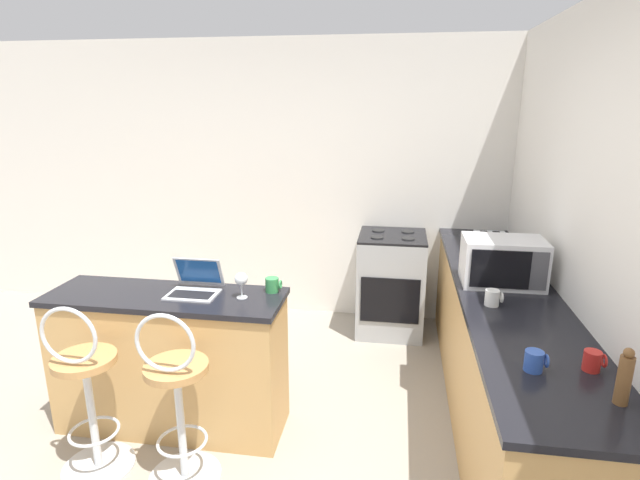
{
  "coord_description": "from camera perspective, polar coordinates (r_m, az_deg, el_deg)",
  "views": [
    {
      "loc": [
        0.94,
        -2.07,
        2.05
      ],
      "look_at": [
        0.36,
        1.59,
        1.01
      ],
      "focal_mm": 28.0,
      "sensor_mm": 36.0,
      "label": 1
    }
  ],
  "objects": [
    {
      "name": "mug_white",
      "position": [
        3.05,
        19.14,
        -6.25
      ],
      "size": [
        0.1,
        0.08,
        0.09
      ],
      "color": "white",
      "rests_on": "counter_right"
    },
    {
      "name": "wall_back",
      "position": [
        4.78,
        -2.5,
        6.62
      ],
      "size": [
        12.0,
        0.06,
        2.6
      ],
      "color": "silver",
      "rests_on": "ground_plane"
    },
    {
      "name": "pepper_mill",
      "position": [
        2.31,
        31.45,
        -13.27
      ],
      "size": [
        0.05,
        0.05,
        0.24
      ],
      "color": "brown",
      "rests_on": "counter_right"
    },
    {
      "name": "bar_stool_near",
      "position": [
        3.14,
        -25.1,
        -15.61
      ],
      "size": [
        0.4,
        0.4,
        1.04
      ],
      "color": "silver",
      "rests_on": "ground_plane"
    },
    {
      "name": "mug_blue",
      "position": [
        2.42,
        23.3,
        -12.53
      ],
      "size": [
        0.1,
        0.08,
        0.09
      ],
      "color": "#2D51AD",
      "rests_on": "counter_right"
    },
    {
      "name": "mug_red",
      "position": [
        2.53,
        28.73,
        -12.01
      ],
      "size": [
        0.09,
        0.07,
        0.09
      ],
      "color": "red",
      "rests_on": "counter_right"
    },
    {
      "name": "breakfast_bar",
      "position": [
        3.39,
        -16.73,
        -13.11
      ],
      "size": [
        1.46,
        0.48,
        0.91
      ],
      "color": "tan",
      "rests_on": "ground_plane"
    },
    {
      "name": "mug_green",
      "position": [
        3.1,
        -5.45,
        -5.12
      ],
      "size": [
        0.1,
        0.08,
        0.09
      ],
      "color": "#338447",
      "rests_on": "breakfast_bar"
    },
    {
      "name": "wine_glass_short",
      "position": [
        3.0,
        -8.99,
        -4.5
      ],
      "size": [
        0.08,
        0.08,
        0.16
      ],
      "color": "silver",
      "rests_on": "breakfast_bar"
    },
    {
      "name": "laptop",
      "position": [
        3.16,
        -14.07,
        -4.92
      ],
      "size": [
        0.3,
        0.27,
        0.21
      ],
      "color": "#B7BABF",
      "rests_on": "breakfast_bar"
    },
    {
      "name": "bar_stool_far",
      "position": [
        2.9,
        -15.98,
        -17.41
      ],
      "size": [
        0.4,
        0.4,
        1.04
      ],
      "color": "silver",
      "rests_on": "ground_plane"
    },
    {
      "name": "stove_range",
      "position": [
        4.57,
        8.1,
        -4.94
      ],
      "size": [
        0.59,
        0.6,
        0.92
      ],
      "color": "#9EA3A8",
      "rests_on": "ground_plane"
    },
    {
      "name": "counter_right",
      "position": [
        3.54,
        19.88,
        -12.11
      ],
      "size": [
        0.62,
        3.05,
        0.91
      ],
      "color": "tan",
      "rests_on": "ground_plane"
    },
    {
      "name": "toaster",
      "position": [
        3.95,
        18.89,
        -0.6
      ],
      "size": [
        0.25,
        0.25,
        0.18
      ],
      "color": "#9EA3A8",
      "rests_on": "counter_right"
    },
    {
      "name": "microwave",
      "position": [
        3.38,
        20.16,
        -2.33
      ],
      "size": [
        0.5,
        0.33,
        0.3
      ],
      "color": "silver",
      "rests_on": "counter_right"
    }
  ]
}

